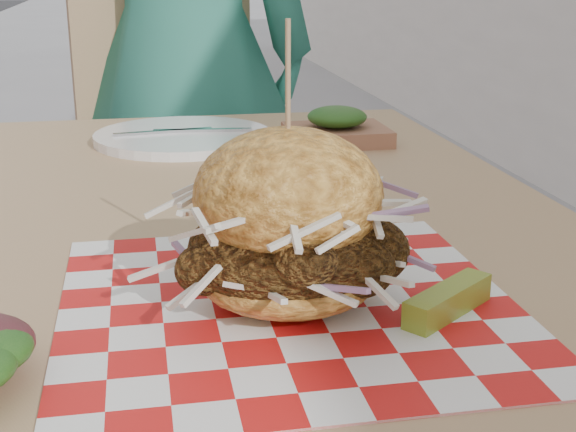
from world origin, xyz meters
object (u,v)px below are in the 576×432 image
patio_chair (162,169)px  sandwich (288,230)px  patio_table (209,287)px  diner (182,48)px

patio_chair → sandwich: (0.06, -1.25, 0.26)m
patio_table → sandwich: size_ratio=5.40×
patio_table → sandwich: 0.28m
patio_chair → sandwich: 1.28m
diner → patio_table: bearing=102.3°
patio_chair → patio_table: bearing=-99.3°
sandwich → patio_chair: bearing=92.8°
diner → patio_table: 1.04m
diner → patio_table: diner is taller
diner → sandwich: diner is taller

